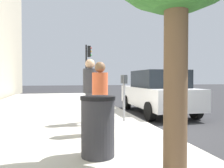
{
  "coord_description": "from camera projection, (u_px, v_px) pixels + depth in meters",
  "views": [
    {
      "loc": [
        -5.63,
        2.53,
        1.46
      ],
      "look_at": [
        1.06,
        0.96,
        1.28
      ],
      "focal_mm": 35.65,
      "sensor_mm": 36.0,
      "label": 1
    }
  ],
  "objects": [
    {
      "name": "ground_plane",
      "position": [
        155.0,
        131.0,
        6.1
      ],
      "size": [
        80.0,
        80.0,
        0.0
      ],
      "primitive_type": "plane",
      "color": "#2B2B2D",
      "rests_on": "ground"
    },
    {
      "name": "sidewalk_slab",
      "position": [
        40.0,
        135.0,
        5.41
      ],
      "size": [
        28.0,
        6.0,
        0.15
      ],
      "primitive_type": "cube",
      "color": "#B7B2A8",
      "rests_on": "ground_plane"
    },
    {
      "name": "parking_meter",
      "position": [
        124.0,
        88.0,
        6.75
      ],
      "size": [
        0.36,
        0.12,
        1.41
      ],
      "color": "gray",
      "rests_on": "sidewalk_slab"
    },
    {
      "name": "pedestrian_at_meter",
      "position": [
        90.0,
        85.0,
        6.38
      ],
      "size": [
        0.55,
        0.41,
        1.86
      ],
      "rotation": [
        0.0,
        0.0,
        -1.46
      ],
      "color": "#47474C",
      "rests_on": "sidewalk_slab"
    },
    {
      "name": "pedestrian_bystander",
      "position": [
        100.0,
        92.0,
        5.19
      ],
      "size": [
        0.37,
        0.5,
        1.69
      ],
      "rotation": [
        0.0,
        0.0,
        -0.33
      ],
      "color": "tan",
      "rests_on": "sidewalk_slab"
    },
    {
      "name": "parked_sedan_near",
      "position": [
        157.0,
        92.0,
        9.08
      ],
      "size": [
        4.43,
        2.03,
        1.77
      ],
      "color": "silver",
      "rests_on": "ground_plane"
    },
    {
      "name": "traffic_signal",
      "position": [
        88.0,
        62.0,
        15.29
      ],
      "size": [
        0.24,
        0.44,
        3.6
      ],
      "color": "black",
      "rests_on": "sidewalk_slab"
    },
    {
      "name": "trash_bin",
      "position": [
        98.0,
        126.0,
        3.73
      ],
      "size": [
        0.59,
        0.59,
        1.01
      ],
      "color": "#2D2D33",
      "rests_on": "sidewalk_slab"
    }
  ]
}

